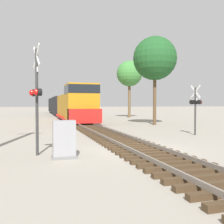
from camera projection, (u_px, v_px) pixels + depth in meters
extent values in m
plane|color=gray|center=(137.00, 150.00, 12.11)|extent=(400.00, 400.00, 0.00)
cube|color=#42301E|center=(219.00, 185.00, 6.64)|extent=(2.60, 0.22, 0.16)
cube|color=#42301E|center=(205.00, 178.00, 7.21)|extent=(2.60, 0.22, 0.16)
cube|color=#42301E|center=(192.00, 173.00, 7.79)|extent=(2.60, 0.22, 0.16)
cube|color=#42301E|center=(182.00, 168.00, 8.37)|extent=(2.60, 0.22, 0.16)
cube|color=#42301E|center=(172.00, 164.00, 8.94)|extent=(2.60, 0.22, 0.16)
cube|color=#42301E|center=(164.00, 160.00, 9.52)|extent=(2.60, 0.22, 0.16)
cube|color=#42301E|center=(157.00, 157.00, 10.09)|extent=(2.60, 0.22, 0.16)
cube|color=#42301E|center=(150.00, 154.00, 10.67)|extent=(2.60, 0.22, 0.16)
cube|color=#42301E|center=(145.00, 152.00, 11.25)|extent=(2.60, 0.22, 0.16)
cube|color=#42301E|center=(139.00, 149.00, 11.82)|extent=(2.60, 0.22, 0.16)
cube|color=#42301E|center=(135.00, 147.00, 12.40)|extent=(2.60, 0.22, 0.16)
cube|color=#42301E|center=(130.00, 145.00, 12.98)|extent=(2.60, 0.22, 0.16)
cube|color=#42301E|center=(126.00, 144.00, 13.55)|extent=(2.60, 0.22, 0.16)
cube|color=#42301E|center=(123.00, 142.00, 14.13)|extent=(2.60, 0.22, 0.16)
cube|color=#42301E|center=(119.00, 140.00, 14.70)|extent=(2.60, 0.22, 0.16)
cube|color=#42301E|center=(116.00, 139.00, 15.28)|extent=(2.60, 0.22, 0.16)
cube|color=#42301E|center=(113.00, 138.00, 15.86)|extent=(2.60, 0.22, 0.16)
cube|color=#42301E|center=(111.00, 137.00, 16.43)|extent=(2.60, 0.22, 0.16)
cube|color=#42301E|center=(108.00, 136.00, 17.01)|extent=(2.60, 0.22, 0.16)
cube|color=#42301E|center=(106.00, 134.00, 17.59)|extent=(2.60, 0.22, 0.16)
cube|color=#42301E|center=(103.00, 134.00, 18.16)|extent=(2.60, 0.22, 0.16)
cube|color=#42301E|center=(101.00, 133.00, 18.74)|extent=(2.60, 0.22, 0.16)
cube|color=#42301E|center=(100.00, 132.00, 19.32)|extent=(2.60, 0.22, 0.16)
cube|color=#42301E|center=(98.00, 131.00, 19.89)|extent=(2.60, 0.22, 0.16)
cube|color=#42301E|center=(96.00, 130.00, 20.47)|extent=(2.60, 0.22, 0.16)
cube|color=#42301E|center=(94.00, 130.00, 21.04)|extent=(2.60, 0.22, 0.16)
cube|color=#42301E|center=(93.00, 129.00, 21.62)|extent=(2.60, 0.22, 0.16)
cube|color=#42301E|center=(91.00, 128.00, 22.20)|extent=(2.60, 0.22, 0.16)
cube|color=#42301E|center=(90.00, 128.00, 22.77)|extent=(2.60, 0.22, 0.16)
cube|color=#42301E|center=(89.00, 127.00, 23.35)|extent=(2.60, 0.22, 0.16)
cube|color=#42301E|center=(87.00, 126.00, 23.93)|extent=(2.60, 0.22, 0.16)
cube|color=#42301E|center=(86.00, 126.00, 24.50)|extent=(2.60, 0.22, 0.16)
cube|color=#42301E|center=(85.00, 125.00, 25.08)|extent=(2.60, 0.22, 0.16)
cube|color=#42301E|center=(84.00, 125.00, 25.66)|extent=(2.60, 0.22, 0.16)
cube|color=#42301E|center=(83.00, 124.00, 26.23)|extent=(2.60, 0.22, 0.16)
cube|color=#42301E|center=(82.00, 124.00, 26.81)|extent=(2.60, 0.22, 0.16)
cube|color=#42301E|center=(81.00, 124.00, 27.38)|extent=(2.60, 0.22, 0.16)
cube|color=#42301E|center=(80.00, 123.00, 27.96)|extent=(2.60, 0.22, 0.16)
cube|color=#42301E|center=(79.00, 123.00, 28.54)|extent=(2.60, 0.22, 0.16)
cube|color=#42301E|center=(78.00, 122.00, 29.11)|extent=(2.60, 0.22, 0.16)
cube|color=#42301E|center=(78.00, 122.00, 29.69)|extent=(2.60, 0.22, 0.16)
cube|color=#42301E|center=(77.00, 122.00, 30.27)|extent=(2.60, 0.22, 0.16)
cube|color=#42301E|center=(76.00, 121.00, 30.84)|extent=(2.60, 0.22, 0.16)
cube|color=slate|center=(122.00, 146.00, 11.91)|extent=(0.07, 160.00, 0.15)
cube|color=slate|center=(151.00, 144.00, 12.31)|extent=(0.07, 160.00, 0.15)
cube|color=#B77A14|center=(71.00, 106.00, 35.70)|extent=(2.63, 12.62, 3.04)
cube|color=#B77A14|center=(81.00, 103.00, 27.20)|extent=(3.09, 3.97, 3.89)
cube|color=black|center=(81.00, 90.00, 27.16)|extent=(3.12, 4.01, 0.86)
cube|color=red|center=(85.00, 116.00, 25.33)|extent=(3.09, 1.80, 1.36)
cube|color=red|center=(73.00, 117.00, 33.14)|extent=(3.15, 17.67, 0.24)
cube|color=black|center=(81.00, 120.00, 27.51)|extent=(1.58, 2.20, 1.00)
cube|color=black|center=(68.00, 115.00, 38.77)|extent=(1.58, 2.20, 1.00)
cube|color=black|center=(61.00, 105.00, 49.32)|extent=(2.93, 12.93, 3.17)
cube|color=black|center=(63.00, 114.00, 45.33)|extent=(1.58, 2.20, 0.90)
cube|color=black|center=(59.00, 112.00, 53.40)|extent=(1.58, 2.20, 0.90)
cube|color=black|center=(56.00, 105.00, 63.09)|extent=(2.93, 12.93, 3.17)
cube|color=black|center=(57.00, 112.00, 59.10)|extent=(1.58, 2.20, 0.90)
cube|color=black|center=(55.00, 111.00, 67.17)|extent=(1.58, 2.20, 0.90)
cylinder|color=#333333|center=(37.00, 102.00, 10.79)|extent=(0.12, 0.12, 4.39)
cube|color=white|center=(36.00, 56.00, 10.73)|extent=(0.26, 0.90, 0.93)
cube|color=white|center=(36.00, 56.00, 10.73)|extent=(0.26, 0.90, 0.93)
cube|color=black|center=(37.00, 93.00, 10.78)|extent=(0.27, 0.85, 0.06)
cylinder|color=black|center=(35.00, 93.00, 11.08)|extent=(0.25, 0.33, 0.30)
sphere|color=red|center=(32.00, 93.00, 11.03)|extent=(0.26, 0.26, 0.26)
cylinder|color=black|center=(39.00, 92.00, 10.47)|extent=(0.25, 0.33, 0.30)
sphere|color=red|center=(37.00, 92.00, 10.42)|extent=(0.26, 0.26, 0.26)
cube|color=white|center=(37.00, 70.00, 10.75)|extent=(0.11, 0.32, 0.20)
cylinder|color=#333333|center=(195.00, 111.00, 17.93)|extent=(0.12, 0.12, 3.26)
cube|color=white|center=(195.00, 92.00, 17.89)|extent=(0.20, 0.92, 0.93)
cube|color=white|center=(195.00, 92.00, 17.89)|extent=(0.20, 0.92, 0.93)
cube|color=black|center=(195.00, 102.00, 17.91)|extent=(0.21, 0.86, 0.06)
cylinder|color=black|center=(199.00, 102.00, 17.60)|extent=(0.23, 0.33, 0.30)
sphere|color=red|center=(200.00, 102.00, 17.64)|extent=(0.26, 0.26, 0.26)
cylinder|color=black|center=(195.00, 102.00, 17.91)|extent=(0.23, 0.33, 0.30)
sphere|color=red|center=(196.00, 102.00, 17.96)|extent=(0.26, 0.26, 0.26)
cylinder|color=black|center=(192.00, 102.00, 18.22)|extent=(0.23, 0.33, 0.30)
sphere|color=red|center=(193.00, 102.00, 18.27)|extent=(0.26, 0.26, 0.26)
cube|color=white|center=(195.00, 100.00, 17.91)|extent=(0.09, 0.32, 0.20)
cube|color=slate|center=(64.00, 157.00, 10.24)|extent=(0.95, 0.60, 0.12)
cube|color=#939399|center=(64.00, 138.00, 10.21)|extent=(0.86, 0.54, 1.37)
cylinder|color=brown|center=(155.00, 98.00, 26.65)|extent=(0.34, 0.34, 5.44)
sphere|color=#1E5123|center=(155.00, 58.00, 26.53)|extent=(4.41, 4.41, 4.41)
cylinder|color=brown|center=(129.00, 99.00, 41.79)|extent=(0.42, 0.42, 5.77)
sphere|color=#3D7F38|center=(129.00, 74.00, 41.67)|extent=(4.08, 4.08, 4.08)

